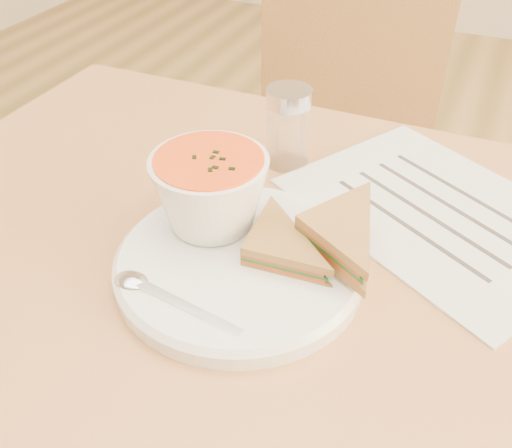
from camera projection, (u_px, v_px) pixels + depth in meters
The scene contains 8 objects.
chair_far at pixel (340, 188), 1.24m from camera, with size 0.40×0.40×0.89m, color brown, non-canonical shape.
plate at pixel (239, 265), 0.59m from camera, with size 0.26×0.26×0.02m, color white, non-canonical shape.
soup_bowl at pixel (211, 195), 0.60m from camera, with size 0.12×0.12×0.09m, color white, non-canonical shape.
sandwich_half_a at pixel (240, 259), 0.56m from camera, with size 0.09×0.09×0.03m, color #AE893D, non-canonical shape.
sandwich_half_b at pixel (294, 228), 0.58m from camera, with size 0.10×0.10×0.03m, color #AE893D, non-canonical shape.
spoon at pixel (174, 302), 0.53m from camera, with size 0.18×0.04×0.01m, color silver, non-canonical shape.
paper_menu at pixel (438, 211), 0.67m from camera, with size 0.33×0.24×0.00m, color silver, non-canonical shape.
condiment_shaker at pixel (288, 127), 0.73m from camera, with size 0.06×0.06×0.10m, color silver, non-canonical shape.
Camera 1 is at (0.16, -0.43, 1.15)m, focal length 40.00 mm.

